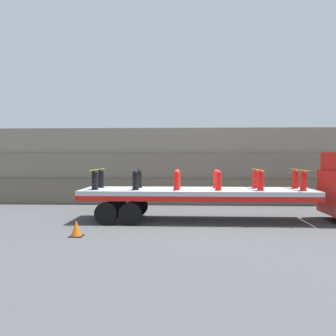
% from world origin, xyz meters
% --- Properties ---
extents(ground_plane, '(120.00, 120.00, 0.00)m').
position_xyz_m(ground_plane, '(0.00, 0.00, 0.00)').
color(ground_plane, '#474749').
extents(rock_cliff, '(60.00, 3.30, 4.24)m').
position_xyz_m(rock_cliff, '(0.00, 6.60, 2.12)').
color(rock_cliff, '#665B4C').
rests_on(rock_cliff, ground_plane).
extents(flatbed_trailer, '(9.47, 2.57, 1.30)m').
position_xyz_m(flatbed_trailer, '(-0.52, 0.00, 1.07)').
color(flatbed_trailer, '#B2B2B7').
rests_on(flatbed_trailer, ground_plane).
extents(fire_hydrant_black_near_0, '(0.30, 0.47, 0.80)m').
position_xyz_m(fire_hydrant_black_near_0, '(-4.14, -0.54, 1.69)').
color(fire_hydrant_black_near_0, black).
rests_on(fire_hydrant_black_near_0, flatbed_trailer).
extents(fire_hydrant_black_far_0, '(0.30, 0.47, 0.80)m').
position_xyz_m(fire_hydrant_black_far_0, '(-4.14, 0.54, 1.69)').
color(fire_hydrant_black_far_0, black).
rests_on(fire_hydrant_black_far_0, flatbed_trailer).
extents(fire_hydrant_black_near_1, '(0.30, 0.47, 0.80)m').
position_xyz_m(fire_hydrant_black_near_1, '(-2.48, -0.54, 1.69)').
color(fire_hydrant_black_near_1, black).
rests_on(fire_hydrant_black_near_1, flatbed_trailer).
extents(fire_hydrant_black_far_1, '(0.30, 0.47, 0.80)m').
position_xyz_m(fire_hydrant_black_far_1, '(-2.48, 0.54, 1.69)').
color(fire_hydrant_black_far_1, black).
rests_on(fire_hydrant_black_far_1, flatbed_trailer).
extents(fire_hydrant_red_near_2, '(0.30, 0.47, 0.80)m').
position_xyz_m(fire_hydrant_red_near_2, '(-0.83, -0.54, 1.69)').
color(fire_hydrant_red_near_2, red).
rests_on(fire_hydrant_red_near_2, flatbed_trailer).
extents(fire_hydrant_red_far_2, '(0.30, 0.47, 0.80)m').
position_xyz_m(fire_hydrant_red_far_2, '(-0.83, 0.54, 1.69)').
color(fire_hydrant_red_far_2, red).
rests_on(fire_hydrant_red_far_2, flatbed_trailer).
extents(fire_hydrant_red_near_3, '(0.30, 0.47, 0.80)m').
position_xyz_m(fire_hydrant_red_near_3, '(0.83, -0.54, 1.69)').
color(fire_hydrant_red_near_3, red).
rests_on(fire_hydrant_red_near_3, flatbed_trailer).
extents(fire_hydrant_red_far_3, '(0.30, 0.47, 0.80)m').
position_xyz_m(fire_hydrant_red_far_3, '(0.83, 0.54, 1.69)').
color(fire_hydrant_red_far_3, red).
rests_on(fire_hydrant_red_far_3, flatbed_trailer).
extents(fire_hydrant_red_near_4, '(0.30, 0.47, 0.80)m').
position_xyz_m(fire_hydrant_red_near_4, '(2.48, -0.54, 1.69)').
color(fire_hydrant_red_near_4, red).
rests_on(fire_hydrant_red_near_4, flatbed_trailer).
extents(fire_hydrant_red_far_4, '(0.30, 0.47, 0.80)m').
position_xyz_m(fire_hydrant_red_far_4, '(2.48, 0.54, 1.69)').
color(fire_hydrant_red_far_4, red).
rests_on(fire_hydrant_red_far_4, flatbed_trailer).
extents(fire_hydrant_red_near_5, '(0.30, 0.47, 0.80)m').
position_xyz_m(fire_hydrant_red_near_5, '(4.14, -0.54, 1.69)').
color(fire_hydrant_red_near_5, red).
rests_on(fire_hydrant_red_near_5, flatbed_trailer).
extents(fire_hydrant_red_far_5, '(0.30, 0.47, 0.80)m').
position_xyz_m(fire_hydrant_red_far_5, '(4.14, 0.54, 1.69)').
color(fire_hydrant_red_far_5, red).
rests_on(fire_hydrant_red_far_5, flatbed_trailer).
extents(cargo_strap_rear, '(0.05, 2.66, 0.01)m').
position_xyz_m(cargo_strap_rear, '(-4.14, 0.00, 2.11)').
color(cargo_strap_rear, yellow).
rests_on(cargo_strap_rear, fire_hydrant_black_near_0).
extents(cargo_strap_middle, '(0.05, 2.66, 0.01)m').
position_xyz_m(cargo_strap_middle, '(2.48, 0.00, 2.11)').
color(cargo_strap_middle, yellow).
rests_on(cargo_strap_middle, fire_hydrant_red_near_4).
extents(cargo_strap_front, '(0.05, 2.66, 0.01)m').
position_xyz_m(cargo_strap_front, '(4.14, 0.00, 2.11)').
color(cargo_strap_front, yellow).
rests_on(cargo_strap_front, fire_hydrant_red_near_5).
extents(traffic_cone, '(0.43, 0.43, 0.54)m').
position_xyz_m(traffic_cone, '(-4.07, -3.30, 0.26)').
color(traffic_cone, black).
rests_on(traffic_cone, ground_plane).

